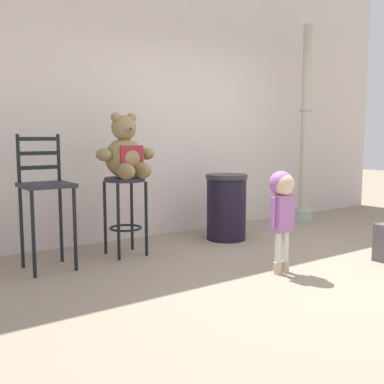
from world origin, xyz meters
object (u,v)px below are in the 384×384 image
Objects in this scene: lamppost at (305,147)px; bar_stool_with_teddy at (125,199)px; bar_chair_empty at (46,192)px; child_walking at (282,199)px; teddy_bear at (126,154)px; trash_bin at (226,207)px.

bar_stool_with_teddy is at bearing -176.46° from lamppost.
bar_chair_empty is at bearing -176.77° from lamppost.
bar_stool_with_teddy is 2.95m from lamppost.
lamppost is 2.21× the size of bar_chair_empty.
child_walking is 2.61m from lamppost.
lamppost is at bearing 4.15° from teddy_bear.
child_walking is at bearing -58.56° from bar_stool_with_teddy.
bar_stool_with_teddy is 0.88× the size of child_walking.
child_walking is at bearing -57.97° from teddy_bear.
bar_stool_with_teddy is 0.65× the size of bar_chair_empty.
child_walking is 1.18× the size of trash_bin.
teddy_bear is 2.91m from lamppost.
bar_chair_empty is at bearing 20.63° from child_walking.
teddy_bear is 0.84× the size of trash_bin.
lamppost is at bearing 7.90° from trash_bin.
child_walking is at bearing -39.02° from bar_chair_empty.
child_walking is 2.13m from bar_chair_empty.
child_walking is (0.84, -1.37, 0.09)m from bar_stool_with_teddy.
lamppost reaches higher than bar_stool_with_teddy.
teddy_bear is at bearing 179.49° from trash_bin.
bar_chair_empty is (-2.12, 0.01, 0.32)m from trash_bin.
teddy_bear reaches higher than bar_stool_with_teddy.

